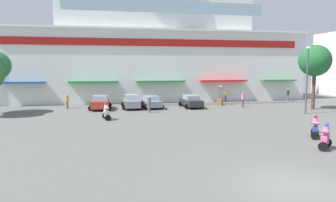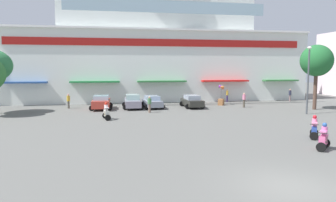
% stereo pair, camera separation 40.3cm
% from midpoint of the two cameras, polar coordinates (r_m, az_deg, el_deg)
% --- Properties ---
extents(ground_plane, '(128.00, 128.00, 0.00)m').
position_cam_midpoint_polar(ground_plane, '(25.19, 4.85, -4.48)').
color(ground_plane, '#5D5D59').
extents(colonial_building, '(41.34, 16.25, 19.26)m').
position_cam_midpoint_polar(colonial_building, '(47.38, -2.89, 10.59)').
color(colonial_building, white).
rests_on(colonial_building, ground).
extents(plaza_tree_1, '(3.41, 3.42, 7.02)m').
position_cam_midpoint_polar(plaza_tree_1, '(38.23, 24.52, 6.53)').
color(plaza_tree_1, brown).
rests_on(plaza_tree_1, ground).
extents(parked_car_0, '(2.53, 4.32, 1.52)m').
position_cam_midpoint_polar(parked_car_0, '(35.71, -12.33, -0.23)').
color(parked_car_0, '#A93529').
rests_on(parked_car_0, ground).
extents(parked_car_1, '(2.33, 4.42, 1.57)m').
position_cam_midpoint_polar(parked_car_1, '(35.88, -6.84, -0.09)').
color(parked_car_1, gray).
rests_on(parked_car_1, ground).
extents(parked_car_2, '(2.49, 4.19, 1.40)m').
position_cam_midpoint_polar(parked_car_2, '(36.01, -3.34, -0.15)').
color(parked_car_2, gray).
rests_on(parked_car_2, ground).
extents(parked_car_3, '(2.33, 4.31, 1.42)m').
position_cam_midpoint_polar(parked_car_3, '(36.57, 3.83, -0.03)').
color(parked_car_3, '#2D2C27').
rests_on(parked_car_3, ground).
extents(scooter_rider_0, '(0.78, 1.55, 1.54)m').
position_cam_midpoint_polar(scooter_rider_0, '(28.55, -11.37, -2.05)').
color(scooter_rider_0, black).
rests_on(scooter_rider_0, ground).
extents(scooter_rider_1, '(1.24, 1.46, 1.51)m').
position_cam_midpoint_polar(scooter_rider_1, '(22.92, 24.36, -4.51)').
color(scooter_rider_1, black).
rests_on(scooter_rider_1, ground).
extents(scooter_rider_3, '(1.32, 1.29, 1.52)m').
position_cam_midpoint_polar(scooter_rider_3, '(20.01, 25.82, -6.00)').
color(scooter_rider_3, black).
rests_on(scooter_rider_3, ground).
extents(pedestrian_0, '(0.40, 0.40, 1.72)m').
position_cam_midpoint_polar(pedestrian_0, '(43.02, 10.01, 1.17)').
color(pedestrian_0, '#2E1D50').
rests_on(pedestrian_0, ground).
extents(pedestrian_1, '(0.50, 0.50, 1.70)m').
position_cam_midpoint_polar(pedestrian_1, '(37.61, 12.95, 0.36)').
color(pedestrian_1, '#4D4639').
rests_on(pedestrian_1, ground).
extents(pedestrian_2, '(0.56, 0.56, 1.65)m').
position_cam_midpoint_polar(pedestrian_2, '(32.41, -3.78, -0.46)').
color(pedestrian_2, '#765F51').
rests_on(pedestrian_2, ground).
extents(pedestrian_3, '(0.49, 0.49, 1.68)m').
position_cam_midpoint_polar(pedestrian_3, '(46.15, 20.42, 1.15)').
color(pedestrian_3, '#7D6262').
rests_on(pedestrian_3, ground).
extents(pedestrian_4, '(0.52, 0.52, 1.64)m').
position_cam_midpoint_polar(pedestrian_4, '(37.33, -17.90, 0.12)').
color(pedestrian_4, '#4F4D43').
rests_on(pedestrian_4, ground).
extents(streetlamp_near, '(0.40, 0.40, 6.61)m').
position_cam_midpoint_polar(streetlamp_near, '(34.10, 23.32, 4.34)').
color(streetlamp_near, '#474C51').
rests_on(streetlamp_near, ground).
extents(balloon_vendor_cart, '(1.00, 1.08, 2.48)m').
position_cam_midpoint_polar(balloon_vendor_cart, '(39.33, 8.97, 0.69)').
color(balloon_vendor_cart, '#9B653A').
rests_on(balloon_vendor_cart, ground).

